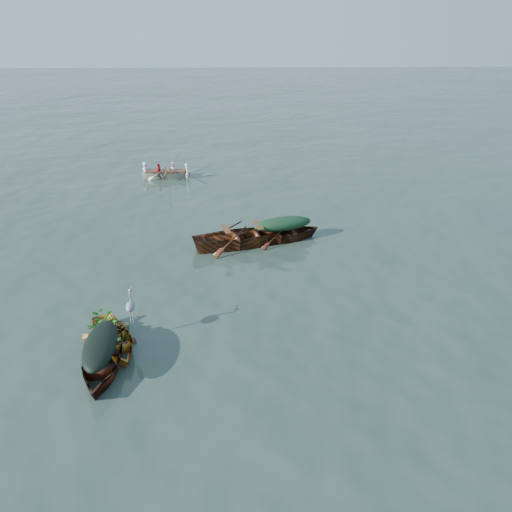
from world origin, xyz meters
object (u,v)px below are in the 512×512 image
Objects in this scene: green_tarp_boat at (282,241)px; heron at (131,311)px; yellow_dinghy at (114,346)px; open_wooden_boat at (242,246)px; dark_covered_boat at (104,367)px; rowed_boat at (167,178)px.

green_tarp_boat is 7.57m from heron.
open_wooden_boat is at bearing 32.34° from yellow_dinghy.
yellow_dinghy is 8.04m from green_tarp_boat.
open_wooden_boat is (3.31, 6.01, 0.00)m from yellow_dinghy.
yellow_dinghy is at bearing 80.75° from dark_covered_boat.
yellow_dinghy is at bearing 127.08° from green_tarp_boat.
rowed_boat is at bearing 8.89° from open_wooden_boat.
rowed_boat is at bearing 63.44° from yellow_dinghy.
green_tarp_boat is 4.41× the size of heron.
rowed_boat is (-0.49, 15.29, 0.00)m from dark_covered_boat.
yellow_dinghy is 0.79× the size of dark_covered_boat.
yellow_dinghy is 0.82× the size of rowed_boat.
green_tarp_boat is at bearing -89.53° from open_wooden_boat.
heron is (-4.35, -6.13, 0.85)m from green_tarp_boat.
heron reaches higher than yellow_dinghy.
heron reaches higher than rowed_boat.
green_tarp_boat is 1.13× the size of rowed_boat.
heron is at bearing -174.82° from rowed_boat.
green_tarp_boat is 9.66m from rowed_boat.
dark_covered_boat is 7.62m from open_wooden_boat.
open_wooden_boat is at bearing 34.61° from heron.
dark_covered_boat is 4.04× the size of heron.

